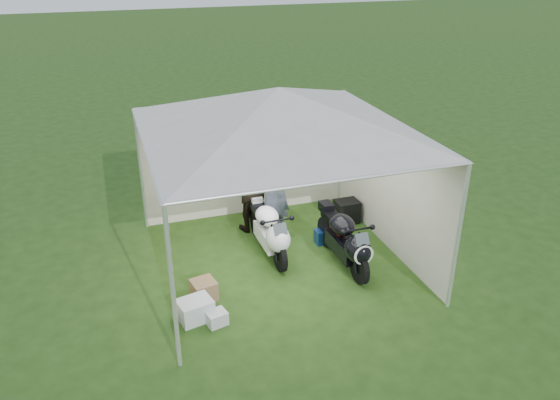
{
  "coord_description": "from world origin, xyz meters",
  "views": [
    {
      "loc": [
        -2.49,
        -7.57,
        4.94
      ],
      "look_at": [
        0.14,
        0.35,
        0.98
      ],
      "focal_mm": 35.0,
      "sensor_mm": 36.0,
      "label": 1
    }
  ],
  "objects_px": {
    "motorcycle_black": "(346,240)",
    "motorcycle_white": "(270,230)",
    "crate_2": "(217,318)",
    "paddock_stand": "(325,236)",
    "crate_0": "(195,310)",
    "canopy_tent": "(278,114)",
    "crate_1": "(204,290)",
    "person_blue_jacket": "(274,186)",
    "equipment_box": "(347,211)",
    "person_dark_jacket": "(250,187)"
  },
  "relations": [
    {
      "from": "paddock_stand",
      "to": "crate_0",
      "type": "xyz_separation_m",
      "value": [
        -2.62,
        -1.47,
        0.03
      ]
    },
    {
      "from": "motorcycle_white",
      "to": "person_blue_jacket",
      "type": "bearing_deg",
      "value": 64.28
    },
    {
      "from": "paddock_stand",
      "to": "crate_1",
      "type": "relative_size",
      "value": 1.0
    },
    {
      "from": "crate_0",
      "to": "crate_1",
      "type": "xyz_separation_m",
      "value": [
        0.21,
        0.45,
        -0.0
      ]
    },
    {
      "from": "crate_1",
      "to": "person_blue_jacket",
      "type": "bearing_deg",
      "value": 43.66
    },
    {
      "from": "motorcycle_black",
      "to": "crate_1",
      "type": "relative_size",
      "value": 5.23
    },
    {
      "from": "crate_2",
      "to": "motorcycle_black",
      "type": "bearing_deg",
      "value": 19.96
    },
    {
      "from": "canopy_tent",
      "to": "paddock_stand",
      "type": "bearing_deg",
      "value": 17.92
    },
    {
      "from": "person_blue_jacket",
      "to": "crate_0",
      "type": "bearing_deg",
      "value": 1.04
    },
    {
      "from": "motorcycle_black",
      "to": "crate_0",
      "type": "relative_size",
      "value": 3.81
    },
    {
      "from": "canopy_tent",
      "to": "equipment_box",
      "type": "height_order",
      "value": "canopy_tent"
    },
    {
      "from": "paddock_stand",
      "to": "crate_0",
      "type": "height_order",
      "value": "crate_0"
    },
    {
      "from": "motorcycle_black",
      "to": "paddock_stand",
      "type": "distance_m",
      "value": 0.9
    },
    {
      "from": "crate_1",
      "to": "crate_2",
      "type": "distance_m",
      "value": 0.67
    },
    {
      "from": "crate_0",
      "to": "motorcycle_white",
      "type": "bearing_deg",
      "value": 41.54
    },
    {
      "from": "canopy_tent",
      "to": "motorcycle_white",
      "type": "relative_size",
      "value": 3.2
    },
    {
      "from": "motorcycle_white",
      "to": "equipment_box",
      "type": "xyz_separation_m",
      "value": [
        1.78,
        0.72,
        -0.26
      ]
    },
    {
      "from": "crate_2",
      "to": "canopy_tent",
      "type": "bearing_deg",
      "value": 44.91
    },
    {
      "from": "person_dark_jacket",
      "to": "crate_2",
      "type": "bearing_deg",
      "value": 82.81
    },
    {
      "from": "equipment_box",
      "to": "crate_0",
      "type": "bearing_deg",
      "value": -147.91
    },
    {
      "from": "paddock_stand",
      "to": "crate_2",
      "type": "bearing_deg",
      "value": -144.43
    },
    {
      "from": "paddock_stand",
      "to": "motorcycle_black",
      "type": "bearing_deg",
      "value": -88.81
    },
    {
      "from": "paddock_stand",
      "to": "person_dark_jacket",
      "type": "xyz_separation_m",
      "value": [
        -1.11,
        0.94,
        0.73
      ]
    },
    {
      "from": "crate_1",
      "to": "equipment_box",
      "type": "bearing_deg",
      "value": 27.72
    },
    {
      "from": "person_dark_jacket",
      "to": "person_blue_jacket",
      "type": "relative_size",
      "value": 0.86
    },
    {
      "from": "motorcycle_black",
      "to": "motorcycle_white",
      "type": "bearing_deg",
      "value": 144.97
    },
    {
      "from": "motorcycle_black",
      "to": "person_dark_jacket",
      "type": "distance_m",
      "value": 2.13
    },
    {
      "from": "motorcycle_white",
      "to": "crate_1",
      "type": "bearing_deg",
      "value": -146.67
    },
    {
      "from": "crate_1",
      "to": "crate_2",
      "type": "height_order",
      "value": "crate_1"
    },
    {
      "from": "paddock_stand",
      "to": "equipment_box",
      "type": "distance_m",
      "value": 0.95
    },
    {
      "from": "person_dark_jacket",
      "to": "crate_2",
      "type": "xyz_separation_m",
      "value": [
        -1.24,
        -2.62,
        -0.76
      ]
    },
    {
      "from": "canopy_tent",
      "to": "motorcycle_black",
      "type": "xyz_separation_m",
      "value": [
        1.0,
        -0.5,
        -2.08
      ]
    },
    {
      "from": "canopy_tent",
      "to": "person_blue_jacket",
      "type": "bearing_deg",
      "value": 76.6
    },
    {
      "from": "crate_1",
      "to": "paddock_stand",
      "type": "bearing_deg",
      "value": 22.99
    },
    {
      "from": "person_dark_jacket",
      "to": "canopy_tent",
      "type": "bearing_deg",
      "value": 113.92
    },
    {
      "from": "crate_0",
      "to": "paddock_stand",
      "type": "bearing_deg",
      "value": 29.33
    },
    {
      "from": "person_blue_jacket",
      "to": "crate_2",
      "type": "distance_m",
      "value": 2.86
    },
    {
      "from": "crate_0",
      "to": "motorcycle_black",
      "type": "bearing_deg",
      "value": 13.83
    },
    {
      "from": "paddock_stand",
      "to": "equipment_box",
      "type": "relative_size",
      "value": 0.78
    },
    {
      "from": "equipment_box",
      "to": "crate_2",
      "type": "distance_m",
      "value": 3.84
    },
    {
      "from": "motorcycle_white",
      "to": "crate_2",
      "type": "height_order",
      "value": "motorcycle_white"
    },
    {
      "from": "motorcycle_white",
      "to": "equipment_box",
      "type": "bearing_deg",
      "value": 20.56
    },
    {
      "from": "equipment_box",
      "to": "person_dark_jacket",
      "type": "bearing_deg",
      "value": 170.02
    },
    {
      "from": "person_dark_jacket",
      "to": "person_blue_jacket",
      "type": "xyz_separation_m",
      "value": [
        0.33,
        -0.42,
        0.14
      ]
    },
    {
      "from": "motorcycle_black",
      "to": "crate_1",
      "type": "height_order",
      "value": "motorcycle_black"
    },
    {
      "from": "paddock_stand",
      "to": "crate_1",
      "type": "bearing_deg",
      "value": -157.01
    },
    {
      "from": "equipment_box",
      "to": "crate_0",
      "type": "xyz_separation_m",
      "value": [
        -3.33,
        -2.09,
        -0.06
      ]
    },
    {
      "from": "canopy_tent",
      "to": "crate_1",
      "type": "relative_size",
      "value": 16.37
    },
    {
      "from": "canopy_tent",
      "to": "motorcycle_black",
      "type": "distance_m",
      "value": 2.36
    },
    {
      "from": "canopy_tent",
      "to": "paddock_stand",
      "type": "height_order",
      "value": "canopy_tent"
    }
  ]
}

